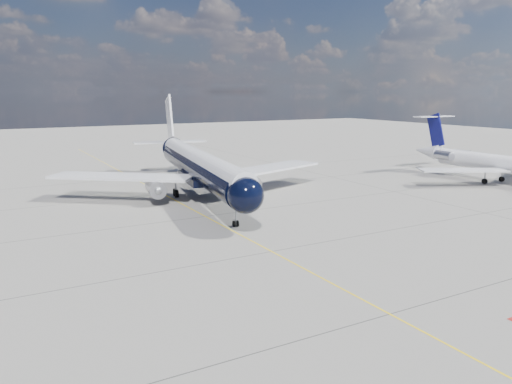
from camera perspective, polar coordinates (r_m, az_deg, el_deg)
ground at (r=63.18m, az=-7.63°, el=-1.81°), size 320.00×320.00×0.00m
taxiway_centerline at (r=58.69m, az=-5.81°, el=-2.79°), size 0.16×160.00×0.01m
main_airliner at (r=69.86m, az=-6.68°, el=3.09°), size 39.10×48.08×13.94m
regional_jet at (r=88.55m, az=25.10°, el=3.21°), size 27.44×31.45×10.67m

